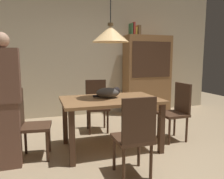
% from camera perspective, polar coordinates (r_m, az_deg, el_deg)
% --- Properties ---
extents(ground, '(10.00, 10.00, 0.00)m').
position_cam_1_polar(ground, '(3.02, 5.55, -18.08)').
color(ground, tan).
extents(back_wall, '(6.40, 0.10, 2.90)m').
position_cam_1_polar(back_wall, '(5.24, -5.98, 9.39)').
color(back_wall, beige).
rests_on(back_wall, ground).
extents(dining_table, '(1.40, 0.90, 0.75)m').
position_cam_1_polar(dining_table, '(3.22, -0.36, -4.09)').
color(dining_table, olive).
rests_on(dining_table, ground).
extents(chair_left_side, '(0.44, 0.44, 0.93)m').
position_cam_1_polar(chair_left_side, '(3.12, -20.73, -7.61)').
color(chair_left_side, '#472D1E').
rests_on(chair_left_side, ground).
extents(chair_right_side, '(0.41, 0.41, 0.93)m').
position_cam_1_polar(chair_right_side, '(3.74, 16.40, -4.85)').
color(chair_right_side, '#472D1E').
rests_on(chair_right_side, ground).
extents(chair_far_back, '(0.44, 0.44, 0.93)m').
position_cam_1_polar(chair_far_back, '(4.08, -3.99, -3.48)').
color(chair_far_back, '#472D1E').
rests_on(chair_far_back, ground).
extents(chair_near_front, '(0.40, 0.40, 0.93)m').
position_cam_1_polar(chair_near_front, '(2.46, 5.94, -11.32)').
color(chair_near_front, '#472D1E').
rests_on(chair_near_front, ground).
extents(cat_sleeping, '(0.40, 0.30, 0.16)m').
position_cam_1_polar(cat_sleeping, '(3.24, -0.91, -0.80)').
color(cat_sleeping, '#4C4742').
rests_on(cat_sleeping, dining_table).
extents(pendant_lamp, '(0.52, 0.52, 1.30)m').
position_cam_1_polar(pendant_lamp, '(3.16, -0.37, 14.16)').
color(pendant_lamp, '#E5B775').
extents(hutch_bookcase, '(1.12, 0.45, 1.85)m').
position_cam_1_polar(hutch_bookcase, '(5.40, 9.00, 3.34)').
color(hutch_bookcase, olive).
rests_on(hutch_bookcase, ground).
extents(book_green_slim, '(0.03, 0.20, 0.26)m').
position_cam_1_polar(book_green_slim, '(5.24, 4.85, 15.22)').
color(book_green_slim, '#427A4C').
rests_on(book_green_slim, hutch_bookcase).
extents(book_red_tall, '(0.04, 0.22, 0.28)m').
position_cam_1_polar(book_red_tall, '(5.26, 5.37, 15.29)').
color(book_red_tall, '#B73833').
rests_on(book_red_tall, hutch_bookcase).
extents(book_yellow_short, '(0.04, 0.20, 0.18)m').
position_cam_1_polar(book_yellow_short, '(5.28, 5.95, 14.72)').
color(book_yellow_short, gold).
rests_on(book_yellow_short, hutch_bookcase).
extents(book_brown_thick, '(0.06, 0.24, 0.22)m').
position_cam_1_polar(book_brown_thick, '(5.31, 6.66, 14.89)').
color(book_brown_thick, brown).
rests_on(book_brown_thick, hutch_bookcase).
extents(person_standing, '(0.36, 0.22, 1.63)m').
position_cam_1_polar(person_standing, '(2.91, -25.86, -2.82)').
color(person_standing, brown).
rests_on(person_standing, ground).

